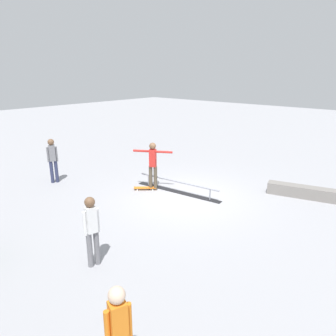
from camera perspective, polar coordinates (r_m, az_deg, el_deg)
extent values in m
plane|color=#9E9EA3|center=(10.67, 3.02, -5.23)|extent=(60.00, 60.00, 0.00)
cube|color=black|center=(11.06, 1.71, -4.35)|extent=(3.34, 0.63, 0.01)
cylinder|color=gray|center=(10.42, 7.62, -4.80)|extent=(0.04, 0.04, 0.39)
cylinder|color=gray|center=(11.69, -3.52, -2.20)|extent=(0.04, 0.04, 0.39)
cylinder|color=gray|center=(10.93, 1.73, -2.49)|extent=(3.16, 0.42, 0.05)
cube|color=gray|center=(11.48, 23.83, -4.05)|extent=(2.52, 1.04, 0.39)
cylinder|color=brown|center=(11.16, -3.16, -1.82)|extent=(0.17, 0.17, 0.87)
cylinder|color=brown|center=(11.12, -2.30, -1.88)|extent=(0.17, 0.17, 0.87)
cube|color=red|center=(10.92, -2.78, 1.83)|extent=(0.30, 0.29, 0.62)
sphere|color=brown|center=(10.82, -2.81, 4.00)|extent=(0.24, 0.24, 0.24)
cylinder|color=red|center=(10.96, -4.85, 3.11)|extent=(0.54, 0.36, 0.08)
cylinder|color=red|center=(10.78, -0.72, 2.92)|extent=(0.54, 0.36, 0.08)
cube|color=orange|center=(11.27, -4.17, -3.57)|extent=(0.72, 0.69, 0.02)
cylinder|color=white|center=(11.39, -2.77, -3.61)|extent=(0.06, 0.06, 0.05)
cylinder|color=white|center=(11.17, -2.80, -4.03)|extent=(0.06, 0.06, 0.05)
cylinder|color=white|center=(11.41, -5.51, -3.62)|extent=(0.06, 0.06, 0.05)
cylinder|color=white|center=(11.20, -5.59, -4.04)|extent=(0.06, 0.06, 0.05)
cube|color=orange|center=(4.37, -9.02, -25.85)|extent=(0.25, 0.26, 0.57)
sphere|color=beige|center=(4.11, -9.29, -21.80)|extent=(0.22, 0.22, 0.22)
cylinder|color=orange|center=(4.38, -10.95, -26.82)|extent=(0.10, 0.10, 0.54)
cylinder|color=orange|center=(4.44, -7.06, -25.85)|extent=(0.10, 0.10, 0.54)
cylinder|color=slate|center=(7.20, -12.78, -13.87)|extent=(0.14, 0.14, 0.81)
cylinder|color=slate|center=(7.15, -13.99, -14.19)|extent=(0.14, 0.14, 0.81)
cube|color=white|center=(6.85, -13.78, -9.07)|extent=(0.23, 0.25, 0.57)
sphere|color=brown|center=(6.68, -14.02, -6.02)|extent=(0.22, 0.22, 0.22)
cylinder|color=white|center=(6.91, -12.65, -9.19)|extent=(0.09, 0.09, 0.54)
cylinder|color=white|center=(6.82, -14.87, -9.73)|extent=(0.09, 0.09, 0.54)
cylinder|color=#2D3351|center=(12.63, -20.33, -0.67)|extent=(0.17, 0.17, 0.85)
cylinder|color=#2D3351|center=(12.63, -19.57, -0.58)|extent=(0.17, 0.17, 0.85)
cube|color=slate|center=(12.44, -20.28, 2.57)|extent=(0.27, 0.29, 0.60)
sphere|color=brown|center=(12.35, -20.48, 4.44)|extent=(0.23, 0.23, 0.23)
cylinder|color=slate|center=(12.45, -20.94, 2.25)|extent=(0.10, 0.10, 0.57)
cylinder|color=slate|center=(12.46, -19.57, 2.40)|extent=(0.10, 0.10, 0.57)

